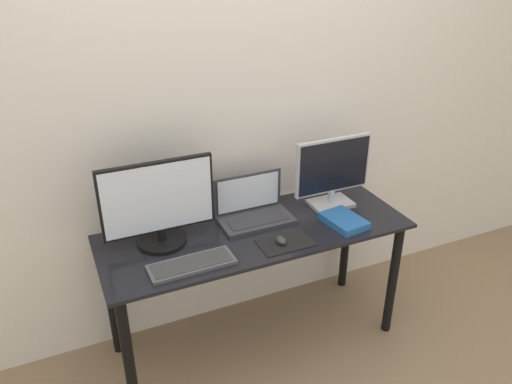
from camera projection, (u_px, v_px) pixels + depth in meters
name	position (u px, v px, depth m)	size (l,w,h in m)	color
ground_plane	(278.00, 375.00, 2.55)	(12.00, 12.00, 0.00)	#8C7051
wall_back	(227.00, 105.00, 2.51)	(7.00, 0.05, 2.50)	silver
desk	(256.00, 250.00, 2.52)	(1.53, 0.57, 0.71)	black
monitor_left	(158.00, 205.00, 2.27)	(0.52, 0.23, 0.42)	black
monitor_right	(333.00, 172.00, 2.61)	(0.43, 0.16, 0.38)	#B2B2B7
laptop	(253.00, 208.00, 2.55)	(0.37, 0.22, 0.22)	#333338
keyboard	(192.00, 264.00, 2.19)	(0.38, 0.15, 0.02)	#4C4C51
mousepad	(285.00, 242.00, 2.36)	(0.26, 0.16, 0.00)	black
mouse	(281.00, 240.00, 2.34)	(0.04, 0.07, 0.03)	#333333
book	(344.00, 221.00, 2.51)	(0.19, 0.24, 0.04)	#235B9E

